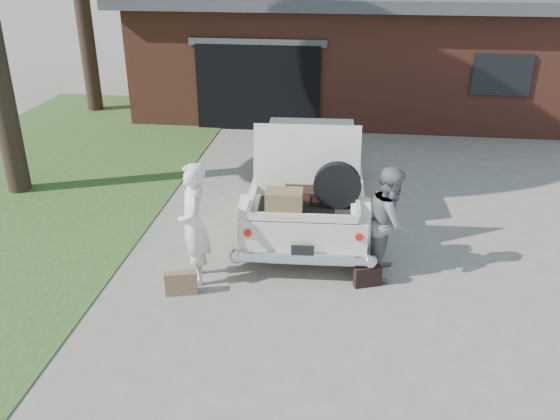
# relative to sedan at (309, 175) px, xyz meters

# --- Properties ---
(ground) EXTENTS (90.00, 90.00, 0.00)m
(ground) POSITION_rel_sedan_xyz_m (-0.23, -2.92, -0.74)
(ground) COLOR gray
(ground) RESTS_ON ground
(grass_strip) EXTENTS (6.00, 16.00, 0.02)m
(grass_strip) POSITION_rel_sedan_xyz_m (-5.73, 0.08, -0.73)
(grass_strip) COLOR #2D4C1E
(grass_strip) RESTS_ON ground
(house) EXTENTS (12.80, 7.80, 3.30)m
(house) POSITION_rel_sedan_xyz_m (0.75, 8.55, 0.93)
(house) COLOR brown
(house) RESTS_ON ground
(sedan) EXTENTS (2.17, 5.09, 2.06)m
(sedan) POSITION_rel_sedan_xyz_m (0.00, 0.00, 0.00)
(sedan) COLOR silver
(sedan) RESTS_ON ground
(woman_left) EXTENTS (0.61, 0.77, 1.83)m
(woman_left) POSITION_rel_sedan_xyz_m (-1.44, -2.56, 0.18)
(woman_left) COLOR white
(woman_left) RESTS_ON ground
(woman_right) EXTENTS (0.75, 0.90, 1.69)m
(woman_right) POSITION_rel_sedan_xyz_m (1.35, -1.98, 0.11)
(woman_right) COLOR slate
(woman_right) RESTS_ON ground
(suitcase_left) EXTENTS (0.47, 0.25, 0.35)m
(suitcase_left) POSITION_rel_sedan_xyz_m (-1.57, -2.96, -0.56)
(suitcase_left) COLOR olive
(suitcase_left) RESTS_ON ground
(suitcase_right) EXTENTS (0.42, 0.26, 0.31)m
(suitcase_right) POSITION_rel_sedan_xyz_m (1.06, -2.42, -0.58)
(suitcase_right) COLOR black
(suitcase_right) RESTS_ON ground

